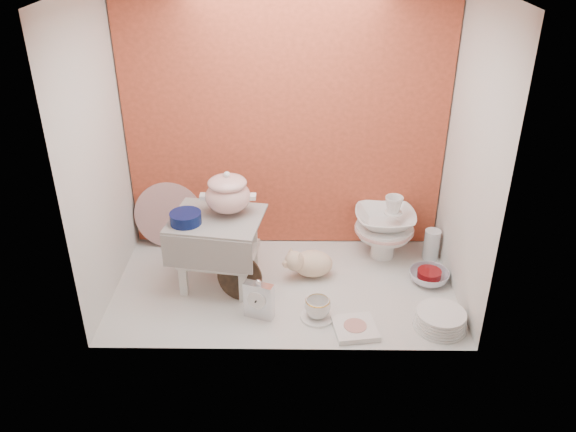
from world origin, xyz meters
name	(u,v)px	position (x,y,z in m)	size (l,w,h in m)	color
ground	(284,286)	(0.00, 0.00, 0.00)	(1.80, 1.80, 0.00)	silver
niche_shell	(284,109)	(0.00, 0.18, 0.93)	(1.86, 1.03, 1.53)	#CC5033
step_stool	(219,251)	(-0.35, 0.03, 0.20)	(0.46, 0.39, 0.40)	silver
soup_tureen	(228,192)	(-0.29, 0.09, 0.52)	(0.27, 0.27, 0.23)	white
cobalt_bowl	(186,218)	(-0.49, -0.03, 0.43)	(0.16, 0.16, 0.06)	#091447
floral_platter	(169,215)	(-0.69, 0.44, 0.20)	(0.40, 0.10, 0.39)	silver
blue_white_vase	(194,237)	(-0.53, 0.33, 0.11)	(0.21, 0.21, 0.22)	white
lacquer_tray	(240,277)	(-0.23, -0.09, 0.12)	(0.25, 0.07, 0.24)	black
mantel_clock	(259,299)	(-0.12, -0.26, 0.11)	(0.15, 0.05, 0.21)	silver
plush_pig	(313,263)	(0.15, 0.10, 0.08)	(0.28, 0.19, 0.17)	beige
teacup_saucer	(317,317)	(0.17, -0.27, 0.01)	(0.17, 0.17, 0.01)	white
gold_rim_teacup	(318,308)	(0.17, -0.27, 0.06)	(0.13, 0.13, 0.10)	white
lattice_dish	(355,328)	(0.35, -0.36, 0.01)	(0.20, 0.20, 0.03)	white
dinner_plate_stack	(440,320)	(0.76, -0.33, 0.04)	(0.26, 0.26, 0.09)	white
crystal_bowl	(429,277)	(0.78, 0.05, 0.03)	(0.21, 0.21, 0.07)	silver
clear_glass_vase	(432,245)	(0.84, 0.29, 0.09)	(0.09, 0.09, 0.18)	silver
porcelain_tower	(384,227)	(0.57, 0.32, 0.19)	(0.34, 0.34, 0.39)	white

